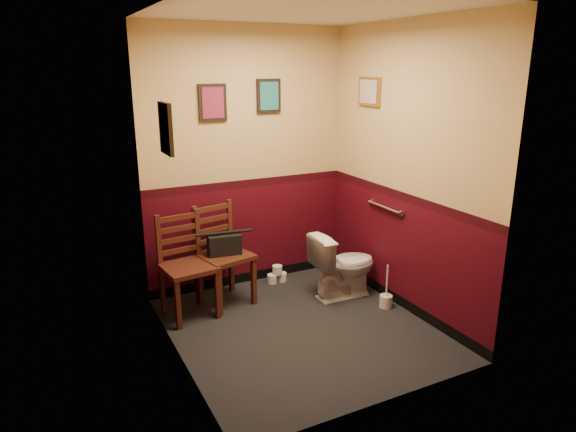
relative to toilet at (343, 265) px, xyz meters
name	(u,v)px	position (x,y,z in m)	size (l,w,h in m)	color
floor	(300,328)	(-0.72, -0.42, -0.34)	(2.20, 2.40, 0.00)	black
ceiling	(303,10)	(-0.72, -0.42, 2.36)	(2.20, 2.40, 0.00)	silver
wall_back	(247,161)	(-0.72, 0.78, 1.01)	(2.20, 2.70, 0.00)	#3D0611
wall_front	(391,220)	(-0.72, -1.62, 1.01)	(2.20, 2.70, 0.00)	#3D0611
wall_left	(171,198)	(-1.82, -0.42, 1.01)	(2.40, 2.70, 0.00)	#3D0611
wall_right	(406,172)	(0.38, -0.42, 1.01)	(2.40, 2.70, 0.00)	#3D0611
grab_bar	(384,207)	(0.35, -0.17, 0.61)	(0.05, 0.56, 0.06)	silver
framed_print_back_a	(213,103)	(-1.07, 0.76, 1.61)	(0.28, 0.04, 0.36)	black
framed_print_back_b	(269,96)	(-0.47, 0.76, 1.66)	(0.26, 0.04, 0.34)	black
framed_print_left	(166,129)	(-1.80, -0.32, 1.51)	(0.04, 0.30, 0.38)	black
framed_print_right	(369,92)	(0.36, 0.18, 1.71)	(0.04, 0.34, 0.28)	olive
toilet	(343,265)	(0.00, 0.00, 0.00)	(0.38, 0.69, 0.67)	white
toilet_brush	(386,300)	(0.24, -0.42, -0.26)	(0.12, 0.12, 0.45)	silver
chair_left	(186,266)	(-1.54, 0.33, 0.15)	(0.51, 0.51, 0.98)	#3F1C13
chair_right	(222,255)	(-1.14, 0.43, 0.16)	(0.56, 0.56, 1.00)	#3F1C13
handbag	(224,244)	(-1.13, 0.39, 0.29)	(0.34, 0.20, 0.23)	black
tp_stack	(277,275)	(-0.46, 0.62, -0.25)	(0.22, 0.12, 0.20)	silver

